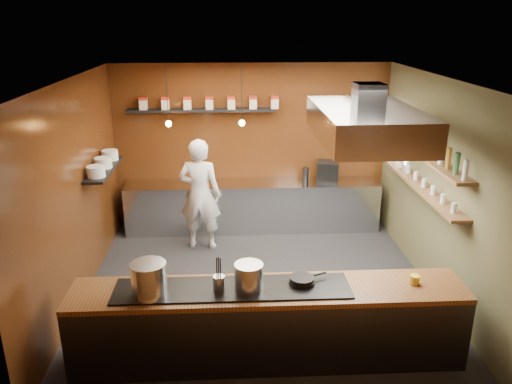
{
  "coord_description": "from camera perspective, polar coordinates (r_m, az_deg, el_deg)",
  "views": [
    {
      "loc": [
        -0.4,
        -6.43,
        3.76
      ],
      "look_at": [
        -0.04,
        0.4,
        1.35
      ],
      "focal_mm": 35.0,
      "sensor_mm": 36.0,
      "label": 1
    }
  ],
  "objects": [
    {
      "name": "left_wall",
      "position": [
        7.13,
        -20.0,
        -0.26
      ],
      "size": [
        0.0,
        5.0,
        5.0
      ],
      "primitive_type": "plane",
      "rotation": [
        1.57,
        0.0,
        1.57
      ],
      "color": "#3A180A",
      "rests_on": "ground"
    },
    {
      "name": "tin_shelf",
      "position": [
        8.94,
        -6.29,
        9.27
      ],
      "size": [
        2.6,
        0.26,
        0.04
      ],
      "primitive_type": "cube",
      "color": "black",
      "rests_on": "back_wall"
    },
    {
      "name": "butter_jar",
      "position": [
        5.96,
        17.67,
        -9.5
      ],
      "size": [
        0.15,
        0.15,
        0.1
      ],
      "primitive_type": "cylinder",
      "rotation": [
        0.0,
        0.0,
        0.42
      ],
      "color": "gold",
      "rests_on": "pass_counter"
    },
    {
      "name": "plate_stacks",
      "position": [
        7.97,
        -17.06,
        3.2
      ],
      "size": [
        0.26,
        1.16,
        0.16
      ],
      "color": "white",
      "rests_on": "plate_shelf"
    },
    {
      "name": "bottle_shelf_lower",
      "position": [
        7.63,
        18.17,
        0.8
      ],
      "size": [
        0.26,
        2.8,
        0.04
      ],
      "primitive_type": "cube",
      "color": "brown",
      "rests_on": "right_wall"
    },
    {
      "name": "pass_counter",
      "position": [
        5.86,
        1.38,
        -14.78
      ],
      "size": [
        4.4,
        0.72,
        0.94
      ],
      "color": "#38383D",
      "rests_on": "floor"
    },
    {
      "name": "pendant_right",
      "position": [
        8.29,
        -1.63,
        8.24
      ],
      "size": [
        0.1,
        0.1,
        0.95
      ],
      "color": "black",
      "rests_on": "ceiling"
    },
    {
      "name": "espresso_machine",
      "position": [
        9.17,
        8.19,
        2.31
      ],
      "size": [
        0.45,
        0.43,
        0.38
      ],
      "primitive_type": "cube",
      "rotation": [
        0.0,
        0.0,
        -0.2
      ],
      "color": "black",
      "rests_on": "prep_counter"
    },
    {
      "name": "wine_glasses",
      "position": [
        7.6,
        18.23,
        1.4
      ],
      "size": [
        0.07,
        2.37,
        0.13
      ],
      "color": "silver",
      "rests_on": "bottle_shelf_lower"
    },
    {
      "name": "frying_pan",
      "position": [
        5.69,
        5.31,
        -9.99
      ],
      "size": [
        0.44,
        0.3,
        0.07
      ],
      "color": "black",
      "rests_on": "pass_counter"
    },
    {
      "name": "bottle_shelf_upper",
      "position": [
        7.5,
        18.54,
        4.2
      ],
      "size": [
        0.26,
        2.8,
        0.04
      ],
      "primitive_type": "cube",
      "color": "brown",
      "rests_on": "right_wall"
    },
    {
      "name": "floor",
      "position": [
        7.46,
        0.44,
        -10.83
      ],
      "size": [
        5.0,
        5.0,
        0.0
      ],
      "primitive_type": "plane",
      "color": "black",
      "rests_on": "ground"
    },
    {
      "name": "ceiling",
      "position": [
        6.49,
        0.51,
        12.7
      ],
      "size": [
        5.0,
        5.0,
        0.0
      ],
      "primitive_type": "plane",
      "rotation": [
        3.14,
        0.0,
        0.0
      ],
      "color": "silver",
      "rests_on": "back_wall"
    },
    {
      "name": "bottles",
      "position": [
        7.46,
        18.65,
        5.24
      ],
      "size": [
        0.06,
        2.66,
        0.24
      ],
      "color": "silver",
      "rests_on": "bottle_shelf_upper"
    },
    {
      "name": "right_wall",
      "position": [
        7.41,
        20.16,
        0.43
      ],
      "size": [
        0.0,
        5.0,
        5.0
      ],
      "primitive_type": "plane",
      "rotation": [
        1.57,
        0.0,
        -1.57
      ],
      "color": "brown",
      "rests_on": "ground"
    },
    {
      "name": "plate_shelf",
      "position": [
        7.99,
        -16.99,
        2.51
      ],
      "size": [
        0.3,
        1.4,
        0.04
      ],
      "primitive_type": "cube",
      "color": "black",
      "rests_on": "left_wall"
    },
    {
      "name": "extractor_hood",
      "position": [
        6.39,
        12.54,
        7.64
      ],
      "size": [
        1.2,
        2.0,
        0.72
      ],
      "color": "#38383D",
      "rests_on": "ceiling"
    },
    {
      "name": "back_wall",
      "position": [
        9.22,
        -0.47,
        5.25
      ],
      "size": [
        5.0,
        0.0,
        5.0
      ],
      "primitive_type": "plane",
      "rotation": [
        1.57,
        0.0,
        0.0
      ],
      "color": "#3A180A",
      "rests_on": "ground"
    },
    {
      "name": "stockpot_small",
      "position": [
        5.5,
        -0.82,
        -9.63
      ],
      "size": [
        0.34,
        0.34,
        0.3
      ],
      "primitive_type": "cylinder",
      "rotation": [
        0.0,
        0.0,
        0.06
      ],
      "color": "silver",
      "rests_on": "pass_counter"
    },
    {
      "name": "pendant_left",
      "position": [
        8.35,
        -9.97,
        8.04
      ],
      "size": [
        0.1,
        0.1,
        0.95
      ],
      "color": "black",
      "rests_on": "ceiling"
    },
    {
      "name": "stockpot_large",
      "position": [
        5.5,
        -12.14,
        -9.7
      ],
      "size": [
        0.4,
        0.4,
        0.37
      ],
      "primitive_type": "cylinder",
      "rotation": [
        0.0,
        0.0,
        -0.04
      ],
      "color": "silver",
      "rests_on": "pass_counter"
    },
    {
      "name": "storage_tins",
      "position": [
        8.91,
        -5.35,
        10.13
      ],
      "size": [
        2.43,
        0.13,
        0.22
      ],
      "color": "beige",
      "rests_on": "tin_shelf"
    },
    {
      "name": "prep_counter",
      "position": [
        9.23,
        -0.36,
        -1.59
      ],
      "size": [
        4.6,
        0.65,
        0.9
      ],
      "primitive_type": "cube",
      "color": "silver",
      "rests_on": "floor"
    },
    {
      "name": "utensil_crock",
      "position": [
        5.52,
        -4.25,
        -10.34
      ],
      "size": [
        0.15,
        0.15,
        0.17
      ],
      "primitive_type": "cylinder",
      "rotation": [
        0.0,
        0.0,
        -0.16
      ],
      "color": "#B7BABF",
      "rests_on": "pass_counter"
    },
    {
      "name": "window_pane",
      "position": [
        8.81,
        15.99,
        6.5
      ],
      "size": [
        0.0,
        1.0,
        1.0
      ],
      "primitive_type": "plane",
      "rotation": [
        1.57,
        0.0,
        -1.57
      ],
      "color": "white",
      "rests_on": "right_wall"
    },
    {
      "name": "chef",
      "position": [
        8.37,
        -6.43,
        -0.3
      ],
      "size": [
        0.76,
        0.56,
        1.91
      ],
      "primitive_type": "imported",
      "rotation": [
        0.0,
        0.0,
        2.98
      ],
      "color": "white",
      "rests_on": "floor"
    }
  ]
}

